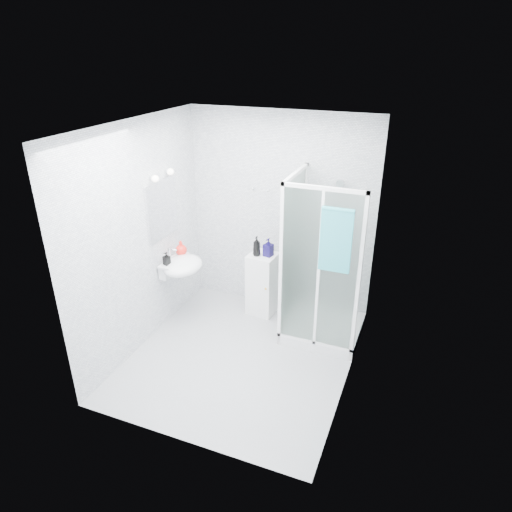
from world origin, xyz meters
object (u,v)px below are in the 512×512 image
at_px(shampoo_bottle_b, 268,247).
at_px(soap_dispenser_black, 167,259).
at_px(storage_cabinet, 263,284).
at_px(shampoo_bottle_a, 257,246).
at_px(soap_dispenser_orange, 181,248).
at_px(shower_enclosure, 317,303).
at_px(hand_towel, 336,239).
at_px(wall_basin, 181,266).

distance_m(shampoo_bottle_b, soap_dispenser_black, 1.27).
relative_size(storage_cabinet, shampoo_bottle_b, 3.57).
relative_size(storage_cabinet, soap_dispenser_black, 5.27).
bearing_deg(shampoo_bottle_a, shampoo_bottle_b, 18.39).
bearing_deg(storage_cabinet, soap_dispenser_black, -137.32).
distance_m(storage_cabinet, soap_dispenser_orange, 1.16).
bearing_deg(shampoo_bottle_b, shampoo_bottle_a, -161.61).
height_order(shampoo_bottle_b, soap_dispenser_black, shampoo_bottle_b).
xyz_separation_m(shampoo_bottle_a, soap_dispenser_black, (-0.89, -0.69, -0.02)).
height_order(shower_enclosure, storage_cabinet, shower_enclosure).
height_order(hand_towel, soap_dispenser_orange, hand_towel).
xyz_separation_m(shower_enclosure, shampoo_bottle_a, (-0.86, 0.22, 0.52)).
bearing_deg(shower_enclosure, wall_basin, -169.19).
bearing_deg(shampoo_bottle_a, soap_dispenser_orange, -156.66).
bearing_deg(shower_enclosure, soap_dispenser_black, -165.04).
xyz_separation_m(storage_cabinet, soap_dispenser_orange, (-0.94, -0.42, 0.54)).
distance_m(storage_cabinet, shampoo_bottle_b, 0.54).
distance_m(wall_basin, shampoo_bottle_a, 0.97).
height_order(shower_enclosure, shampoo_bottle_b, shower_enclosure).
height_order(hand_towel, soap_dispenser_black, hand_towel).
bearing_deg(storage_cabinet, shampoo_bottle_a, -140.23).
bearing_deg(storage_cabinet, hand_towel, -27.53).
relative_size(storage_cabinet, hand_towel, 1.20).
height_order(shower_enclosure, wall_basin, shower_enclosure).
xyz_separation_m(hand_towel, soap_dispenser_orange, (-1.98, 0.25, -0.53)).
bearing_deg(wall_basin, shower_enclosure, 10.81).
relative_size(wall_basin, shampoo_bottle_a, 2.17).
relative_size(shampoo_bottle_b, soap_dispenser_black, 1.48).
distance_m(storage_cabinet, hand_towel, 1.64).
relative_size(shampoo_bottle_a, soap_dispenser_orange, 1.39).
bearing_deg(soap_dispenser_black, shampoo_bottle_b, 35.60).
xyz_separation_m(shower_enclosure, storage_cabinet, (-0.80, 0.27, -0.03)).
xyz_separation_m(shower_enclosure, shampoo_bottle_b, (-0.72, 0.27, 0.51)).
bearing_deg(wall_basin, shampoo_bottle_b, 32.13).
bearing_deg(soap_dispenser_orange, wall_basin, -63.51).
bearing_deg(soap_dispenser_black, storage_cabinet, 37.60).
distance_m(wall_basin, soap_dispenser_black, 0.23).
bearing_deg(hand_towel, shower_enclosure, 121.56).
xyz_separation_m(hand_towel, soap_dispenser_black, (-2.00, -0.07, -0.54)).
distance_m(shower_enclosure, storage_cabinet, 0.84).
bearing_deg(soap_dispenser_orange, shampoo_bottle_b, 22.68).
distance_m(hand_towel, shampoo_bottle_b, 1.29).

